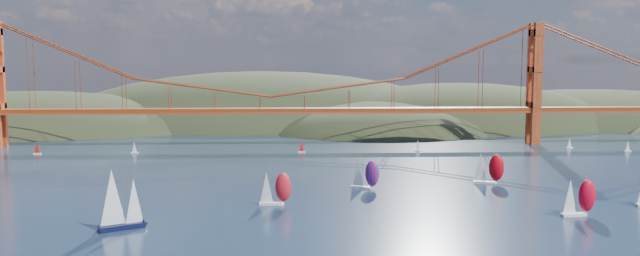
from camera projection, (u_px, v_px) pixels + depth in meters
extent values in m
ellipsoid|color=black|center=(31.00, 147.00, 355.81)|extent=(240.00, 140.00, 64.00)
ellipsoid|color=black|center=(262.00, 146.00, 402.10)|extent=(300.00, 180.00, 96.00)
ellipsoid|color=black|center=(458.00, 145.00, 377.43)|extent=(220.00, 140.00, 76.00)
ellipsoid|color=black|center=(384.00, 145.00, 344.82)|extent=(140.00, 110.00, 48.00)
ellipsoid|color=black|center=(588.00, 136.00, 401.11)|extent=(260.00, 160.00, 60.00)
cube|color=maroon|center=(271.00, 110.00, 279.82)|extent=(440.00, 7.00, 1.60)
cube|color=maroon|center=(271.00, 113.00, 279.96)|extent=(440.00, 7.00, 0.80)
cube|color=maroon|center=(535.00, 84.00, 284.07)|extent=(4.00, 8.50, 55.00)
cube|color=black|center=(122.00, 227.00, 141.76)|extent=(10.10, 7.17, 1.20)
cylinder|color=#99999E|center=(123.00, 193.00, 141.16)|extent=(0.15, 0.15, 14.39)
cone|color=white|center=(112.00, 197.00, 140.07)|extent=(7.55, 7.55, 12.66)
cone|color=white|center=(134.00, 201.00, 142.66)|extent=(5.39, 5.39, 10.07)
cube|color=silver|center=(271.00, 204.00, 165.34)|extent=(6.19, 2.11, 0.73)
cylinder|color=#99999E|center=(272.00, 185.00, 164.80)|extent=(0.09, 0.09, 9.13)
cone|color=white|center=(266.00, 187.00, 164.88)|extent=(3.63, 3.63, 8.04)
ellipsoid|color=red|center=(283.00, 187.00, 164.78)|extent=(4.43, 2.96, 7.67)
cube|color=white|center=(573.00, 215.00, 153.65)|extent=(6.55, 2.68, 0.76)
cylinder|color=#99999E|center=(576.00, 194.00, 153.15)|extent=(0.10, 0.10, 9.54)
cone|color=white|center=(570.00, 196.00, 152.93)|extent=(4.04, 4.04, 8.40)
ellipsoid|color=red|center=(587.00, 195.00, 153.80)|extent=(4.81, 3.41, 8.02)
cube|color=silver|center=(484.00, 182.00, 193.85)|extent=(6.80, 3.45, 0.79)
cylinder|color=#99999E|center=(486.00, 166.00, 193.20)|extent=(0.10, 0.10, 9.82)
cone|color=white|center=(481.00, 167.00, 193.57)|extent=(4.48, 4.48, 8.64)
ellipsoid|color=#B1040F|center=(496.00, 168.00, 192.57)|extent=(5.17, 3.96, 8.25)
cube|color=silver|center=(361.00, 187.00, 186.48)|extent=(6.23, 4.29, 0.73)
cylinder|color=#99999E|center=(362.00, 171.00, 185.82)|extent=(0.09, 0.09, 9.18)
cone|color=white|center=(358.00, 172.00, 186.44)|extent=(4.60, 4.60, 8.08)
ellipsoid|color=#B60E22|center=(372.00, 173.00, 184.63)|extent=(5.04, 4.33, 7.71)
cube|color=silver|center=(37.00, 154.00, 254.20)|extent=(3.00, 1.00, 0.50)
cone|color=red|center=(37.00, 148.00, 253.94)|extent=(2.00, 2.00, 4.20)
cube|color=silver|center=(134.00, 153.00, 256.93)|extent=(3.00, 1.00, 0.50)
cone|color=white|center=(134.00, 147.00, 256.67)|extent=(2.00, 2.00, 4.20)
cube|color=silver|center=(569.00, 148.00, 270.41)|extent=(3.00, 1.00, 0.50)
cone|color=white|center=(570.00, 143.00, 270.15)|extent=(2.00, 2.00, 4.20)
cube|color=silver|center=(628.00, 151.00, 261.01)|extent=(3.00, 1.00, 0.50)
cone|color=white|center=(628.00, 146.00, 260.76)|extent=(2.00, 2.00, 4.20)
cube|color=silver|center=(418.00, 151.00, 262.92)|extent=(3.00, 1.00, 0.50)
cone|color=white|center=(418.00, 145.00, 262.66)|extent=(2.00, 2.00, 4.20)
cube|color=silver|center=(302.00, 152.00, 259.05)|extent=(3.00, 1.00, 0.50)
cone|color=red|center=(302.00, 146.00, 258.79)|extent=(2.00, 2.00, 4.20)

